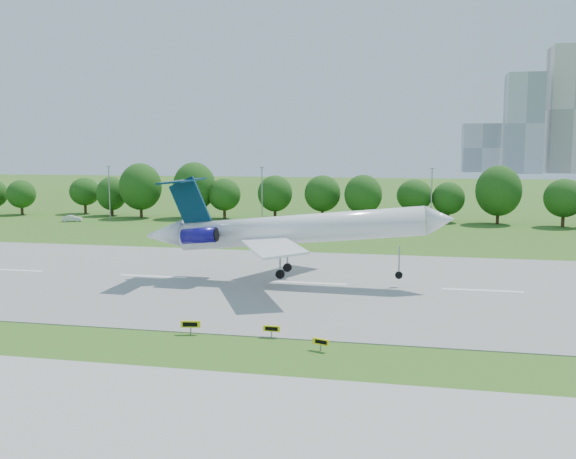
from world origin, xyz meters
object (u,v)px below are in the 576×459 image
at_px(airliner, 285,229).
at_px(service_vehicle_a, 72,218).
at_px(service_vehicle_b, 257,223).
at_px(taxi_sign_left, 191,324).

bearing_deg(airliner, service_vehicle_a, 137.63).
height_order(airliner, service_vehicle_b, airliner).
relative_size(airliner, service_vehicle_a, 8.98).
xyz_separation_m(airliner, service_vehicle_b, (-17.43, 54.02, -5.90)).
bearing_deg(taxi_sign_left, airliner, 71.84).
distance_m(airliner, service_vehicle_b, 57.07).
relative_size(airliner, taxi_sign_left, 21.65).
distance_m(airliner, taxi_sign_left, 23.77).
bearing_deg(service_vehicle_a, taxi_sign_left, -165.74).
relative_size(taxi_sign_left, service_vehicle_b, 0.44).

